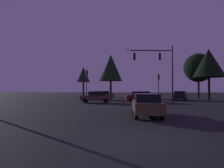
{
  "coord_description": "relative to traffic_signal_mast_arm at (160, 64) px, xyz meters",
  "views": [
    {
      "loc": [
        -0.67,
        -6.95,
        1.82
      ],
      "look_at": [
        -1.57,
        20.24,
        2.54
      ],
      "focal_mm": 31.8,
      "sensor_mm": 36.0,
      "label": 1
    }
  ],
  "objects": [
    {
      "name": "ground_plane",
      "position": [
        -4.71,
        5.42,
        -5.11
      ],
      "size": [
        168.0,
        168.0,
        0.0
      ],
      "primitive_type": "plane",
      "color": "black",
      "rests_on": "ground"
    },
    {
      "name": "traffic_signal_mast_arm",
      "position": [
        0.0,
        0.0,
        0.0
      ],
      "size": [
        6.24,
        0.66,
        7.52
      ],
      "color": "#232326",
      "rests_on": "ground"
    },
    {
      "name": "traffic_light_corner_left",
      "position": [
        0.69,
        4.29,
        -2.19
      ],
      "size": [
        0.37,
        0.39,
        4.12
      ],
      "color": "#232326",
      "rests_on": "ground"
    },
    {
      "name": "traffic_light_corner_right",
      "position": [
        -10.27,
        4.2,
        -1.76
      ],
      "size": [
        0.36,
        0.38,
        4.77
      ],
      "color": "#232326",
      "rests_on": "ground"
    },
    {
      "name": "car_nearside_lane",
      "position": [
        -3.51,
        -12.56,
        -4.32
      ],
      "size": [
        1.86,
        4.68,
        1.52
      ],
      "color": "#473828",
      "rests_on": "ground"
    },
    {
      "name": "car_crossing_left",
      "position": [
        -8.4,
        0.62,
        -4.32
      ],
      "size": [
        4.18,
        1.87,
        1.52
      ],
      "color": "#473828",
      "rests_on": "ground"
    },
    {
      "name": "car_crossing_right",
      "position": [
        -2.17,
        2.1,
        -4.32
      ],
      "size": [
        4.67,
        2.15,
        1.52
      ],
      "color": "#4C0F0F",
      "rests_on": "ground"
    },
    {
      "name": "car_far_lane",
      "position": [
        -8.54,
        7.91,
        -4.32
      ],
      "size": [
        4.81,
        3.61,
        1.52
      ],
      "color": "#473828",
      "rests_on": "ground"
    },
    {
      "name": "car_parked_lot",
      "position": [
        4.64,
        6.56,
        -4.32
      ],
      "size": [
        3.28,
        4.32,
        1.52
      ],
      "color": "black",
      "rests_on": "ground"
    },
    {
      "name": "tree_behind_sign",
      "position": [
        11.18,
        15.49,
        1.14
      ],
      "size": [
        5.94,
        5.94,
        9.24
      ],
      "color": "black",
      "rests_on": "ground"
    },
    {
      "name": "tree_left_far",
      "position": [
        10.02,
        8.2,
        1.17
      ],
      "size": [
        5.29,
        5.29,
        8.73
      ],
      "color": "black",
      "rests_on": "ground"
    },
    {
      "name": "tree_center_horizon",
      "position": [
        -14.07,
        22.64,
        0.32
      ],
      "size": [
        3.25,
        3.25,
        7.36
      ],
      "color": "black",
      "rests_on": "ground"
    },
    {
      "name": "tree_right_cluster",
      "position": [
        -7.13,
        18.36,
        1.53
      ],
      "size": [
        5.14,
        5.14,
        9.63
      ],
      "color": "black",
      "rests_on": "ground"
    }
  ]
}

